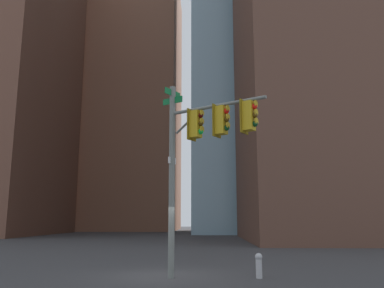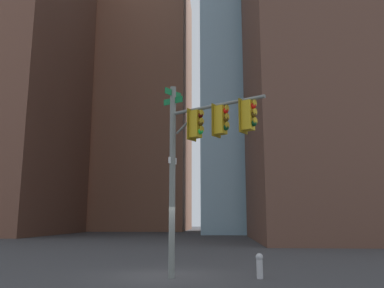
# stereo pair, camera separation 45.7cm
# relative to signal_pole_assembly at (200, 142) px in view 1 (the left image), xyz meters

# --- Properties ---
(ground_plane) EXTENTS (200.00, 200.00, 0.00)m
(ground_plane) POSITION_rel_signal_pole_assembly_xyz_m (1.13, 1.41, -4.78)
(ground_plane) COLOR #38383A
(signal_pole_assembly) EXTENTS (2.50, 3.69, 7.10)m
(signal_pole_assembly) POSITION_rel_signal_pole_assembly_xyz_m (0.00, 0.00, 0.00)
(signal_pole_assembly) COLOR slate
(signal_pole_assembly) RESTS_ON ground_plane
(fire_hydrant) EXTENTS (0.34, 0.26, 0.87)m
(fire_hydrant) POSITION_rel_signal_pole_assembly_xyz_m (0.77, -2.06, -4.31)
(fire_hydrant) COLOR #B2B2B7
(fire_hydrant) RESTS_ON ground_plane
(building_brick_nearside) EXTENTS (21.55, 18.88, 47.74)m
(building_brick_nearside) POSITION_rel_signal_pole_assembly_xyz_m (26.80, -13.53, 19.08)
(building_brick_nearside) COLOR brown
(building_brick_nearside) RESTS_ON ground_plane
(building_brick_midblock) EXTENTS (22.75, 16.35, 49.93)m
(building_brick_midblock) POSITION_rel_signal_pole_assembly_xyz_m (39.93, 29.30, 20.18)
(building_brick_midblock) COLOR brown
(building_brick_midblock) RESTS_ON ground_plane
(building_brick_farside) EXTENTS (22.48, 16.72, 51.69)m
(building_brick_farside) POSITION_rel_signal_pole_assembly_xyz_m (63.78, 13.76, 21.06)
(building_brick_farside) COLOR brown
(building_brick_farside) RESTS_ON ground_plane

